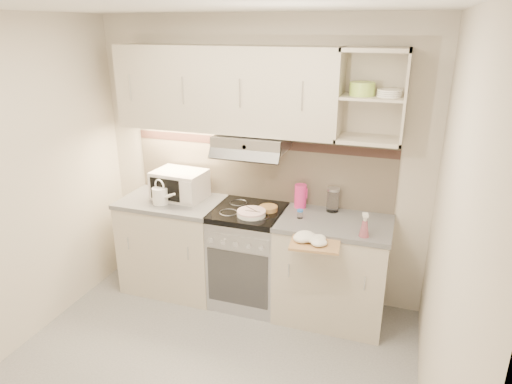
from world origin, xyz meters
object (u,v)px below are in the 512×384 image
Objects in this scene: plate_stack at (251,213)px; pink_pitcher at (300,196)px; watering_can at (161,195)px; spray_bottle at (365,227)px; cutting_board at (316,242)px; microwave at (180,185)px; glass_jar at (333,200)px; electric_range at (249,256)px.

pink_pitcher reaches higher than plate_stack.
watering_can is 1.79m from spray_bottle.
cutting_board is (1.45, -0.25, -0.11)m from watering_can.
microwave is 2.31× the size of glass_jar.
microwave is 0.22m from watering_can.
watering_can is at bearing 177.94° from pink_pitcher.
spray_bottle reaches higher than cutting_board.
watering_can is 1.28× the size of pink_pitcher.
glass_jar is at bearing 16.14° from electric_range.
microwave is 1.44m from cutting_board.
glass_jar is at bearing 31.28° from watering_can.
pink_pitcher and glass_jar have the same top height.
spray_bottle is at bearing -6.26° from plate_stack.
pink_pitcher reaches higher than cutting_board.
plate_stack is at bearing -9.66° from microwave.
watering_can reaches higher than plate_stack.
electric_range is at bearing 27.87° from watering_can.
spray_bottle is (1.00, -0.22, 0.53)m from electric_range.
pink_pitcher is at bearing 10.84° from microwave.
glass_jar is at bearing 9.44° from microwave.
spray_bottle reaches higher than plate_stack.
glass_jar is 0.52m from spray_bottle.
watering_can is at bearing -171.04° from electric_range.
glass_jar reaches higher than electric_range.
spray_bottle is 0.56× the size of cutting_board.
microwave reaches higher than cutting_board.
electric_range is 4.35× the size of pink_pitcher.
cutting_board is at bearing -83.05° from pink_pitcher.
plate_stack is at bearing 160.22° from spray_bottle.
watering_can is at bearing -179.57° from plate_stack.
electric_range is 3.39× the size of watering_can.
microwave is 1.81× the size of watering_can.
electric_range is 0.91m from glass_jar.
spray_bottle reaches higher than electric_range.
microwave is 1.99× the size of plate_stack.
electric_range is 2.47× the size of cutting_board.
pink_pitcher is at bearing 34.10° from watering_can.
pink_pitcher is at bearing 131.25° from spray_bottle.
spray_bottle is at bearing -12.37° from electric_range.
watering_can reaches higher than spray_bottle.
watering_can is 1.24m from pink_pitcher.
microwave is 2.33× the size of spray_bottle.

